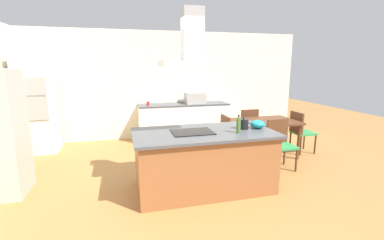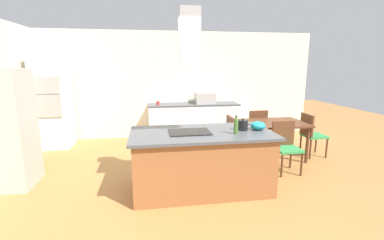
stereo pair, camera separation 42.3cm
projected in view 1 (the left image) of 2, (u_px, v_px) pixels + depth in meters
ground at (182, 156)px, 5.60m from camera, size 16.00×16.00×0.00m
wall_back at (167, 85)px, 6.98m from camera, size 7.20×0.10×2.70m
kitchen_island at (204, 160)px, 4.09m from camera, size 2.10×1.10×0.90m
cooktop at (192, 132)px, 3.95m from camera, size 0.60×0.44×0.01m
tea_kettle at (243, 124)px, 4.15m from camera, size 0.20×0.15×0.18m
olive_oil_bottle at (238, 125)px, 3.91m from camera, size 0.06×0.06×0.27m
mixing_bowl at (258, 124)px, 4.20m from camera, size 0.23×0.23×0.13m
back_counter at (184, 121)px, 6.90m from camera, size 2.28×0.62×0.90m
countertop_microwave at (195, 98)px, 6.86m from camera, size 0.50×0.38×0.28m
coffee_mug_red at (148, 103)px, 6.55m from camera, size 0.08×0.08×0.09m
wall_oven_stack at (37, 102)px, 5.73m from camera, size 0.70×0.66×2.20m
dining_table at (262, 125)px, 5.52m from camera, size 1.40×0.90×0.75m
chair_facing_back_wall at (247, 125)px, 6.18m from camera, size 0.42×0.42×0.89m
chair_facing_island at (280, 141)px, 4.92m from camera, size 0.42×0.42×0.89m
chair_at_right_end at (300, 129)px, 5.78m from camera, size 0.42×0.42×0.89m
chair_at_left_end at (220, 135)px, 5.32m from camera, size 0.42×0.42×0.89m
range_hood at (192, 48)px, 3.71m from camera, size 0.90×0.55×0.78m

